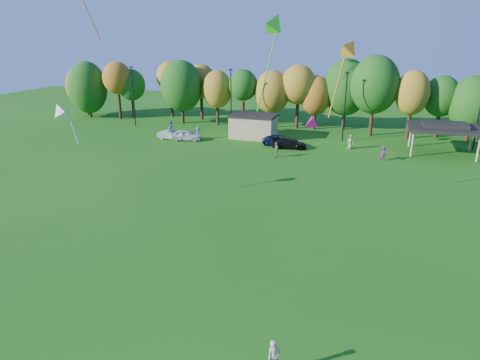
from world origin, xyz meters
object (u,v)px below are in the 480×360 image
(car_a, at_px, (186,135))
(car_d, at_px, (289,143))
(kite_flyer, at_px, (274,357))
(car_b, at_px, (171,135))
(car_c, at_px, (281,141))

(car_a, bearing_deg, car_d, -101.91)
(kite_flyer, distance_m, car_a, 43.17)
(car_a, bearing_deg, car_b, 80.88)
(kite_flyer, xyz_separation_m, car_a, (-21.53, 37.42, -0.08))
(kite_flyer, bearing_deg, car_a, 77.53)
(kite_flyer, bearing_deg, car_d, 58.58)
(kite_flyer, height_order, car_a, kite_flyer)
(car_d, bearing_deg, kite_flyer, -176.84)
(car_b, bearing_deg, car_c, -80.81)
(car_c, bearing_deg, car_d, -122.81)
(car_d, bearing_deg, car_c, 42.59)
(car_a, bearing_deg, car_c, -97.37)
(kite_flyer, distance_m, car_d, 38.22)
(kite_flyer, xyz_separation_m, car_d, (-7.27, 37.52, -0.17))
(kite_flyer, relative_size, car_a, 0.38)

